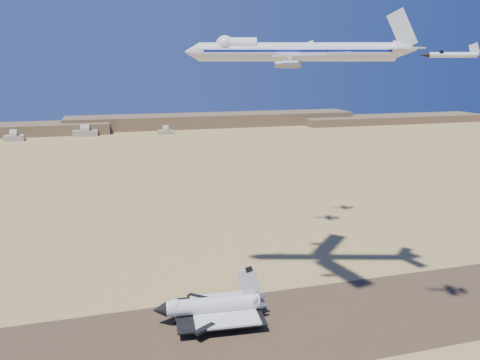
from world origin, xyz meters
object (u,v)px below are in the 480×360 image
object	(u,v)px
crew_c	(241,322)
chase_jet_a	(452,55)
crew_b	(249,327)
crew_a	(247,326)
chase_jet_e	(320,49)
chase_jet_d	(298,47)
carrier_747	(290,52)
shuttle	(212,307)

from	to	relation	value
crew_c	chase_jet_a	xyz separation A→B (m)	(55.69, -23.36, 88.82)
crew_b	chase_jet_a	world-z (taller)	chase_jet_a
chase_jet_a	crew_a	bearing A→B (deg)	179.80
chase_jet_a	chase_jet_e	distance (m)	111.46
crew_b	chase_jet_e	xyz separation A→B (m)	(64.81, 91.38, 94.22)
crew_a	chase_jet_a	xyz separation A→B (m)	(54.21, -20.64, 88.95)
crew_b	chase_jet_d	size ratio (longest dim) A/B	0.12
chase_jet_a	crew_c	bearing A→B (deg)	177.88
crew_b	chase_jet_e	size ratio (longest dim) A/B	0.12
crew_b	crew_c	xyz separation A→B (m)	(-1.83, 3.95, -0.01)
crew_a	chase_jet_d	bearing A→B (deg)	-19.56
crew_c	chase_jet_a	bearing A→B (deg)	-172.21
carrier_747	crew_a	xyz separation A→B (m)	(-21.97, -22.19, -90.66)
crew_a	shuttle	bearing A→B (deg)	64.83
shuttle	chase_jet_e	bearing A→B (deg)	52.12
crew_b	chase_jet_e	bearing A→B (deg)	-44.25
crew_b	chase_jet_d	bearing A→B (deg)	-40.45
shuttle	crew_a	size ratio (longest dim) A/B	24.67
shuttle	crew_b	bearing A→B (deg)	-36.21
carrier_747	crew_b	xyz separation A→B (m)	(-21.61, -23.41, -90.52)
shuttle	crew_c	bearing A→B (deg)	-26.07
carrier_747	chase_jet_e	world-z (taller)	carrier_747
shuttle	crew_b	size ratio (longest dim) A/B	20.94
carrier_747	crew_b	bearing A→B (deg)	-116.43
crew_a	chase_jet_e	world-z (taller)	chase_jet_e
chase_jet_d	chase_jet_e	bearing A→B (deg)	59.22
crew_b	crew_c	distance (m)	4.35
shuttle	crew_c	distance (m)	11.03
chase_jet_d	crew_c	bearing A→B (deg)	-105.46
crew_c	chase_jet_d	xyz separation A→B (m)	(48.18, 71.54, 94.18)
chase_jet_d	chase_jet_e	xyz separation A→B (m)	(18.46, 15.89, 0.04)
chase_jet_a	chase_jet_d	bearing A→B (deg)	115.16
shuttle	chase_jet_a	size ratio (longest dim) A/B	2.45
carrier_747	crew_b	distance (m)	95.96
shuttle	chase_jet_e	distance (m)	143.34
crew_a	crew_c	distance (m)	3.10
carrier_747	chase_jet_d	bearing A→B (deg)	80.86
crew_a	chase_jet_e	size ratio (longest dim) A/B	0.11
chase_jet_d	chase_jet_e	world-z (taller)	chase_jet_d
crew_b	chase_jet_d	xyz separation A→B (m)	(46.35, 75.49, 94.17)
crew_c	chase_jet_e	size ratio (longest dim) A/B	0.12
crew_b	chase_jet_e	distance (m)	146.38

